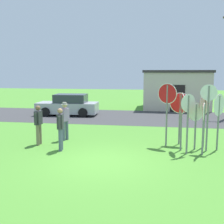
{
  "coord_description": "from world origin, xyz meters",
  "views": [
    {
      "loc": [
        1.85,
        -9.11,
        3.09
      ],
      "look_at": [
        -0.16,
        3.05,
        1.3
      ],
      "focal_mm": 44.32,
      "sensor_mm": 36.0,
      "label": 1
    }
  ],
  "objects": [
    {
      "name": "stop_sign_low_front",
      "position": [
        2.25,
        2.47,
        1.83
      ],
      "size": [
        0.76,
        0.41,
        2.63
      ],
      "color": "slate",
      "rests_on": "ground"
    },
    {
      "name": "person_in_blue",
      "position": [
        -3.11,
        1.76,
        0.95
      ],
      "size": [
        0.23,
        0.57,
        1.69
      ],
      "color": "#7A6B56",
      "rests_on": "ground"
    },
    {
      "name": "stop_sign_leaning_left",
      "position": [
        3.76,
        2.45,
        1.58
      ],
      "size": [
        0.52,
        0.75,
        2.29
      ],
      "color": "slate",
      "rests_on": "ground"
    },
    {
      "name": "ground_plane",
      "position": [
        0.0,
        0.0,
        0.0
      ],
      "size": [
        80.0,
        80.0,
        0.0
      ],
      "primitive_type": "plane",
      "color": "#47842D"
    },
    {
      "name": "parked_car_on_street",
      "position": [
        -4.49,
        9.93,
        0.69
      ],
      "size": [
        4.38,
        2.17,
        1.51
      ],
      "color": "#A5A8AD",
      "rests_on": "ground"
    },
    {
      "name": "stop_sign_leaning_right",
      "position": [
        3.8,
        1.92,
        1.73
      ],
      "size": [
        0.62,
        0.15,
        2.62
      ],
      "color": "slate",
      "rests_on": "ground"
    },
    {
      "name": "stop_sign_center_cluster",
      "position": [
        4.24,
        2.14,
        1.55
      ],
      "size": [
        0.53,
        0.71,
        2.25
      ],
      "color": "slate",
      "rests_on": "ground"
    },
    {
      "name": "stop_sign_nearest",
      "position": [
        2.81,
        2.82,
        1.54
      ],
      "size": [
        0.88,
        0.22,
        2.23
      ],
      "color": "slate",
      "rests_on": "ground"
    },
    {
      "name": "stop_sign_far_back",
      "position": [
        3.56,
        1.36,
        1.33
      ],
      "size": [
        0.18,
        0.65,
        1.98
      ],
      "color": "slate",
      "rests_on": "ground"
    },
    {
      "name": "stop_sign_rear_right",
      "position": [
        2.99,
        1.4,
        1.54
      ],
      "size": [
        0.56,
        0.41,
        2.29
      ],
      "color": "slate",
      "rests_on": "ground"
    },
    {
      "name": "stop_sign_tallest",
      "position": [
        2.79,
        1.84,
        1.58
      ],
      "size": [
        0.17,
        0.81,
        2.29
      ],
      "color": "slate",
      "rests_on": "ground"
    },
    {
      "name": "building_background",
      "position": [
        3.39,
        15.0,
        1.63
      ],
      "size": [
        5.48,
        4.6,
        3.24
      ],
      "color": "beige",
      "rests_on": "ground"
    },
    {
      "name": "person_in_dark_shirt",
      "position": [
        -1.89,
        1.09,
        0.95
      ],
      "size": [
        0.28,
        0.56,
        1.69
      ],
      "color": "#4C5670",
      "rests_on": "ground"
    },
    {
      "name": "street_asphalt",
      "position": [
        0.0,
        9.74,
        0.0
      ],
      "size": [
        60.0,
        6.4,
        0.01
      ],
      "primitive_type": "cube",
      "color": "#38383A",
      "rests_on": "ground"
    },
    {
      "name": "person_in_teal",
      "position": [
        -2.27,
        2.72,
        0.98
      ],
      "size": [
        0.35,
        0.53,
        1.74
      ],
      "color": "#4C5670",
      "rests_on": "ground"
    },
    {
      "name": "stop_sign_rear_left",
      "position": [
        3.37,
        2.08,
        1.28
      ],
      "size": [
        0.65,
        0.37,
        1.89
      ],
      "color": "slate",
      "rests_on": "ground"
    }
  ]
}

